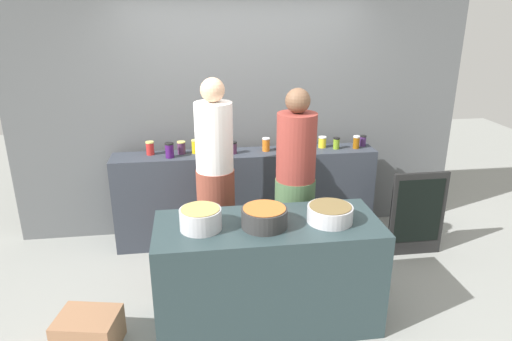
# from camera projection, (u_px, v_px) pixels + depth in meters

# --- Properties ---
(ground) EXTENTS (12.00, 12.00, 0.00)m
(ground) POSITION_uv_depth(u_px,v_px,m) (262.00, 297.00, 4.01)
(ground) COLOR gray
(storefront_wall) EXTENTS (4.80, 0.12, 3.00)m
(storefront_wall) POSITION_uv_depth(u_px,v_px,m) (241.00, 96.00, 4.85)
(storefront_wall) COLOR #5C5F61
(storefront_wall) RESTS_ON ground
(display_shelf) EXTENTS (2.70, 0.36, 0.98)m
(display_shelf) POSITION_uv_depth(u_px,v_px,m) (246.00, 196.00, 4.87)
(display_shelf) COLOR #323741
(display_shelf) RESTS_ON ground
(prep_table) EXTENTS (1.70, 0.70, 0.86)m
(prep_table) POSITION_uv_depth(u_px,v_px,m) (268.00, 273.00, 3.58)
(prep_table) COLOR #29393C
(prep_table) RESTS_ON ground
(preserve_jar_0) EXTENTS (0.08, 0.08, 0.14)m
(preserve_jar_0) POSITION_uv_depth(u_px,v_px,m) (150.00, 148.00, 4.60)
(preserve_jar_0) COLOR red
(preserve_jar_0) RESTS_ON display_shelf
(preserve_jar_1) EXTENTS (0.09, 0.09, 0.15)m
(preserve_jar_1) POSITION_uv_depth(u_px,v_px,m) (170.00, 150.00, 4.51)
(preserve_jar_1) COLOR #40165D
(preserve_jar_1) RESTS_ON display_shelf
(preserve_jar_2) EXTENTS (0.08, 0.08, 0.13)m
(preserve_jar_2) POSITION_uv_depth(u_px,v_px,m) (181.00, 148.00, 4.63)
(preserve_jar_2) COLOR #4B2948
(preserve_jar_2) RESTS_ON display_shelf
(preserve_jar_3) EXTENTS (0.08, 0.08, 0.14)m
(preserve_jar_3) POSITION_uv_depth(u_px,v_px,m) (195.00, 146.00, 4.65)
(preserve_jar_3) COLOR gold
(preserve_jar_3) RESTS_ON display_shelf
(preserve_jar_4) EXTENTS (0.08, 0.08, 0.12)m
(preserve_jar_4) POSITION_uv_depth(u_px,v_px,m) (233.00, 148.00, 4.64)
(preserve_jar_4) COLOR #4F2A45
(preserve_jar_4) RESTS_ON display_shelf
(preserve_jar_5) EXTENTS (0.08, 0.08, 0.14)m
(preserve_jar_5) POSITION_uv_depth(u_px,v_px,m) (266.00, 144.00, 4.72)
(preserve_jar_5) COLOR #CF671C
(preserve_jar_5) RESTS_ON display_shelf
(preserve_jar_6) EXTENTS (0.09, 0.09, 0.12)m
(preserve_jar_6) POSITION_uv_depth(u_px,v_px,m) (281.00, 144.00, 4.76)
(preserve_jar_6) COLOR #994E0E
(preserve_jar_6) RESTS_ON display_shelf
(preserve_jar_7) EXTENTS (0.07, 0.07, 0.14)m
(preserve_jar_7) POSITION_uv_depth(u_px,v_px,m) (294.00, 145.00, 4.68)
(preserve_jar_7) COLOR orange
(preserve_jar_7) RESTS_ON display_shelf
(preserve_jar_8) EXTENTS (0.07, 0.07, 0.10)m
(preserve_jar_8) POSITION_uv_depth(u_px,v_px,m) (302.00, 144.00, 4.79)
(preserve_jar_8) COLOR gold
(preserve_jar_8) RESTS_ON display_shelf
(preserve_jar_9) EXTENTS (0.08, 0.08, 0.12)m
(preserve_jar_9) POSITION_uv_depth(u_px,v_px,m) (322.00, 142.00, 4.84)
(preserve_jar_9) COLOR gold
(preserve_jar_9) RESTS_ON display_shelf
(preserve_jar_10) EXTENTS (0.07, 0.07, 0.12)m
(preserve_jar_10) POSITION_uv_depth(u_px,v_px,m) (336.00, 143.00, 4.80)
(preserve_jar_10) COLOR olive
(preserve_jar_10) RESTS_ON display_shelf
(preserve_jar_11) EXTENTS (0.07, 0.07, 0.13)m
(preserve_jar_11) POSITION_uv_depth(u_px,v_px,m) (356.00, 142.00, 4.81)
(preserve_jar_11) COLOR #81490C
(preserve_jar_11) RESTS_ON display_shelf
(preserve_jar_12) EXTENTS (0.07, 0.07, 0.11)m
(preserve_jar_12) POSITION_uv_depth(u_px,v_px,m) (363.00, 141.00, 4.89)
(preserve_jar_12) COLOR #3D2254
(preserve_jar_12) RESTS_ON display_shelf
(cooking_pot_left) EXTENTS (0.30, 0.30, 0.16)m
(cooking_pot_left) POSITION_uv_depth(u_px,v_px,m) (201.00, 219.00, 3.32)
(cooking_pot_left) COLOR #B7B7BC
(cooking_pot_left) RESTS_ON prep_table
(cooking_pot_center) EXTENTS (0.34, 0.34, 0.15)m
(cooking_pot_center) POSITION_uv_depth(u_px,v_px,m) (264.00, 217.00, 3.36)
(cooking_pot_center) COLOR #2D2D2D
(cooking_pot_center) RESTS_ON prep_table
(cooking_pot_right) EXTENTS (0.34, 0.34, 0.13)m
(cooking_pot_right) POSITION_uv_depth(u_px,v_px,m) (330.00, 214.00, 3.44)
(cooking_pot_right) COLOR #B7B7BC
(cooking_pot_right) RESTS_ON prep_table
(cook_with_tongs) EXTENTS (0.35, 0.35, 1.83)m
(cook_with_tongs) POSITION_uv_depth(u_px,v_px,m) (216.00, 187.00, 4.19)
(cook_with_tongs) COLOR brown
(cook_with_tongs) RESTS_ON ground
(cook_in_cap) EXTENTS (0.36, 0.36, 1.76)m
(cook_in_cap) POSITION_uv_depth(u_px,v_px,m) (295.00, 196.00, 4.08)
(cook_in_cap) COLOR #44623E
(cook_in_cap) RESTS_ON ground
(bread_crate) EXTENTS (0.50, 0.43, 0.27)m
(bread_crate) POSITION_uv_depth(u_px,v_px,m) (89.00, 331.00, 3.39)
(bread_crate) COLOR #9A6B4A
(bread_crate) RESTS_ON ground
(chalkboard_sign) EXTENTS (0.56, 0.05, 0.88)m
(chalkboard_sign) POSITION_uv_depth(u_px,v_px,m) (418.00, 214.00, 4.57)
(chalkboard_sign) COLOR black
(chalkboard_sign) RESTS_ON ground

